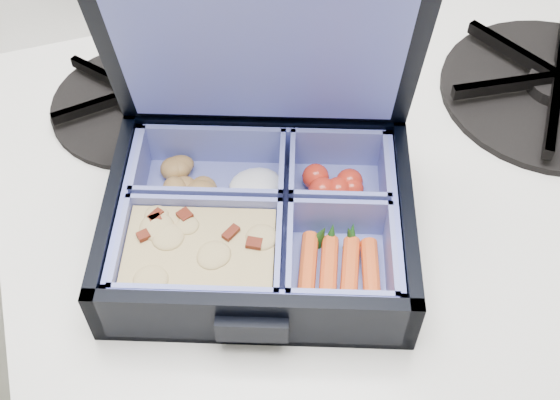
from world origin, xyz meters
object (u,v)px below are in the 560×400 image
object	(u,v)px
stove	(331,384)
burner_grate	(556,83)
fork	(336,114)
bento_box	(259,222)

from	to	relation	value
stove	burner_grate	xyz separation A→B (m)	(0.19, 0.02, 0.44)
burner_grate	fork	xyz separation A→B (m)	(-0.19, 0.03, -0.01)
stove	bento_box	xyz separation A→B (m)	(-0.10, -0.05, 0.46)
stove	fork	world-z (taller)	fork
bento_box	fork	size ratio (longest dim) A/B	1.15
stove	bento_box	distance (m)	0.47
bento_box	burner_grate	bearing A→B (deg)	34.14
burner_grate	fork	size ratio (longest dim) A/B	1.06
stove	burner_grate	distance (m)	0.48
stove	bento_box	bearing A→B (deg)	-153.25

